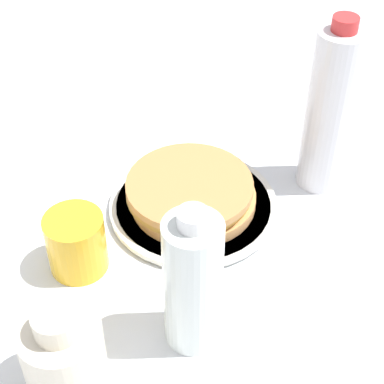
{
  "coord_description": "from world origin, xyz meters",
  "views": [
    {
      "loc": [
        0.57,
        -0.26,
        0.61
      ],
      "look_at": [
        -0.02,
        -0.0,
        0.03
      ],
      "focal_mm": 60.0,
      "sensor_mm": 36.0,
      "label": 1
    }
  ],
  "objects_px": {
    "juice_glass": "(76,243)",
    "water_bottle_near": "(329,110)",
    "pancake_stack": "(191,192)",
    "water_bottle_mid": "(193,283)",
    "cream_jug": "(64,355)",
    "plate": "(192,206)"
  },
  "relations": [
    {
      "from": "cream_jug",
      "to": "water_bottle_mid",
      "type": "bearing_deg",
      "value": 91.97
    },
    {
      "from": "juice_glass",
      "to": "water_bottle_near",
      "type": "height_order",
      "value": "water_bottle_near"
    },
    {
      "from": "juice_glass",
      "to": "water_bottle_mid",
      "type": "xyz_separation_m",
      "value": [
        0.15,
        0.09,
        0.05
      ]
    },
    {
      "from": "plate",
      "to": "water_bottle_mid",
      "type": "relative_size",
      "value": 1.2
    },
    {
      "from": "pancake_stack",
      "to": "juice_glass",
      "type": "relative_size",
      "value": 2.26
    },
    {
      "from": "water_bottle_near",
      "to": "water_bottle_mid",
      "type": "height_order",
      "value": "water_bottle_near"
    },
    {
      "from": "plate",
      "to": "water_bottle_mid",
      "type": "height_order",
      "value": "water_bottle_mid"
    },
    {
      "from": "plate",
      "to": "water_bottle_mid",
      "type": "bearing_deg",
      "value": -23.6
    },
    {
      "from": "cream_jug",
      "to": "water_bottle_mid",
      "type": "relative_size",
      "value": 0.62
    },
    {
      "from": "water_bottle_near",
      "to": "water_bottle_mid",
      "type": "xyz_separation_m",
      "value": [
        0.17,
        -0.27,
        -0.03
      ]
    },
    {
      "from": "pancake_stack",
      "to": "juice_glass",
      "type": "xyz_separation_m",
      "value": [
        0.03,
        -0.17,
        0.01
      ]
    },
    {
      "from": "plate",
      "to": "pancake_stack",
      "type": "xyz_separation_m",
      "value": [
        -0.0,
        -0.0,
        0.03
      ]
    },
    {
      "from": "pancake_stack",
      "to": "cream_jug",
      "type": "bearing_deg",
      "value": -49.66
    },
    {
      "from": "plate",
      "to": "cream_jug",
      "type": "distance_m",
      "value": 0.3
    },
    {
      "from": "water_bottle_near",
      "to": "plate",
      "type": "bearing_deg",
      "value": -94.1
    },
    {
      "from": "juice_glass",
      "to": "water_bottle_mid",
      "type": "bearing_deg",
      "value": 30.03
    },
    {
      "from": "cream_jug",
      "to": "water_bottle_near",
      "type": "relative_size",
      "value": 0.47
    },
    {
      "from": "juice_glass",
      "to": "cream_jug",
      "type": "xyz_separation_m",
      "value": [
        0.16,
        -0.06,
        0.01
      ]
    },
    {
      "from": "pancake_stack",
      "to": "water_bottle_near",
      "type": "height_order",
      "value": "water_bottle_near"
    },
    {
      "from": "pancake_stack",
      "to": "water_bottle_mid",
      "type": "xyz_separation_m",
      "value": [
        0.19,
        -0.08,
        0.06
      ]
    },
    {
      "from": "water_bottle_near",
      "to": "water_bottle_mid",
      "type": "relative_size",
      "value": 1.33
    },
    {
      "from": "plate",
      "to": "cream_jug",
      "type": "relative_size",
      "value": 1.93
    }
  ]
}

